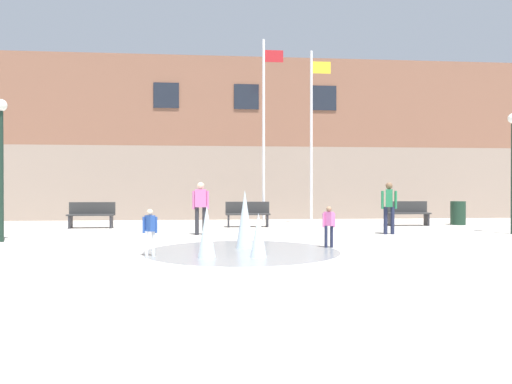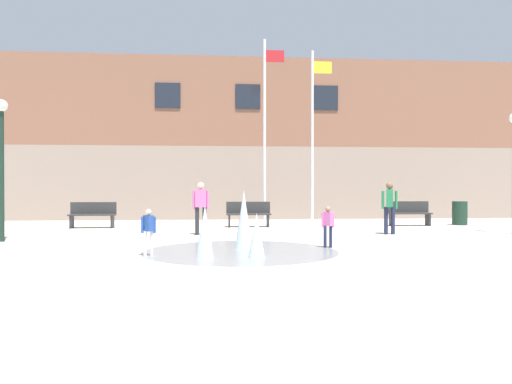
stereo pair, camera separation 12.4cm
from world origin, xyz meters
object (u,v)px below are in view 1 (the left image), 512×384
park_bench_under_left_flagpole (248,214)px  flagpole_right (312,132)px  teen_by_trashcan (389,204)px  child_in_fountain (150,228)px  child_running (329,223)px  park_bench_far_left (91,214)px  park_bench_under_right_flagpole (408,213)px  adult_near_bench (201,204)px  trash_can (458,213)px  flagpole_left (264,126)px  lamp_post_left_lane (1,148)px

park_bench_under_left_flagpole → flagpole_right: 4.08m
teen_by_trashcan → child_in_fountain: teen_by_trashcan is taller
child_running → teen_by_trashcan: (2.64, 3.12, 0.35)m
park_bench_far_left → child_in_fountain: bearing=-68.7°
park_bench_far_left → park_bench_under_right_flagpole: 11.54m
adult_near_bench → trash_can: (9.75, 3.16, -0.48)m
child_running → flagpole_left: flagpole_left is taller
park_bench_far_left → teen_by_trashcan: bearing=-18.4°
park_bench_under_left_flagpole → trash_can: (8.10, 0.28, -0.03)m
park_bench_far_left → trash_can: bearing=1.1°
adult_near_bench → child_in_fountain: 4.64m
teen_by_trashcan → park_bench_under_left_flagpole: bearing=71.5°
park_bench_under_right_flagpole → adult_near_bench: bearing=-159.2°
adult_near_bench → flagpole_left: 5.23m
child_running → park_bench_far_left: bearing=-176.9°
child_running → child_in_fountain: (-4.08, -1.09, 0.00)m
adult_near_bench → flagpole_left: size_ratio=0.23×
lamp_post_left_lane → child_in_fountain: bearing=-36.5°
park_bench_under_left_flagpole → adult_near_bench: adult_near_bench is taller
flagpole_left → lamp_post_left_lane: size_ratio=1.87×
child_running → flagpole_left: size_ratio=0.14×
park_bench_far_left → flagpole_left: size_ratio=0.23×
child_in_fountain → park_bench_under_left_flagpole: bearing=-61.5°
flagpole_left → flagpole_right: flagpole_left is taller
park_bench_far_left → child_running: size_ratio=1.62×
child_in_fountain → park_bench_under_right_flagpole: bearing=-91.2°
flagpole_right → trash_can: flagpole_right is taller
park_bench_under_right_flagpole → adult_near_bench: size_ratio=1.01×
adult_near_bench → trash_can: 10.26m
flagpole_left → trash_can: size_ratio=7.82×
teen_by_trashcan → flagpole_left: (-3.39, 4.02, 2.82)m
park_bench_far_left → park_bench_under_left_flagpole: same height
flagpole_right → teen_by_trashcan: bearing=-68.9°
child_in_fountain → flagpole_left: (3.33, 8.24, 3.18)m
flagpole_left → lamp_post_left_lane: flagpole_left is taller
child_running → trash_can: (6.65, 6.58, -0.13)m
flagpole_left → teen_by_trashcan: bearing=-49.9°
flagpole_left → lamp_post_left_lane: 9.22m
park_bench_under_left_flagpole → flagpole_left: size_ratio=0.23×
flagpole_left → trash_can: bearing=-4.4°
child_running → child_in_fountain: bearing=-119.7°
adult_near_bench → flagpole_right: flagpole_right is taller
park_bench_under_right_flagpole → adult_near_bench: 8.21m
park_bench_far_left → teen_by_trashcan: teen_by_trashcan is taller
teen_by_trashcan → flagpole_right: size_ratio=0.24×
park_bench_under_left_flagpole → lamp_post_left_lane: lamp_post_left_lane is taller
park_bench_under_right_flagpole → child_running: bearing=-125.7°
trash_can → teen_by_trashcan: bearing=-139.2°
teen_by_trashcan → flagpole_right: (-1.55, 4.02, 2.63)m
park_bench_under_left_flagpole → teen_by_trashcan: size_ratio=1.01×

